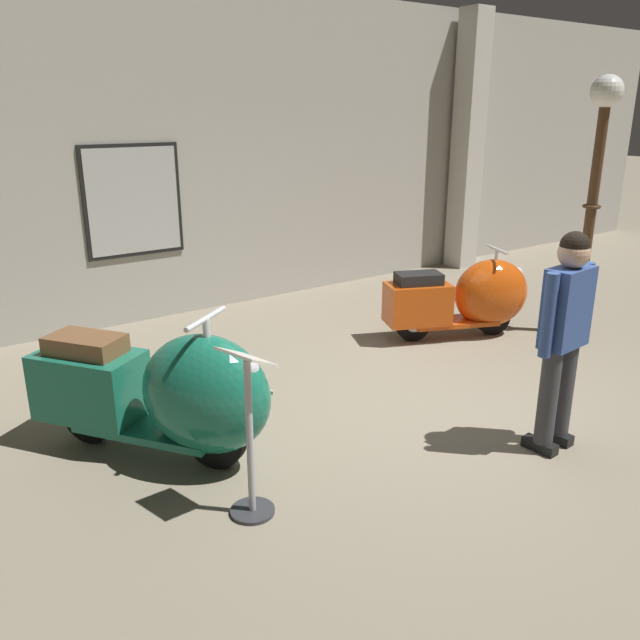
{
  "coord_description": "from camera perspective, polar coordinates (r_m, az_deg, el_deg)",
  "views": [
    {
      "loc": [
        -3.64,
        -3.47,
        2.4
      ],
      "look_at": [
        -0.39,
        1.06,
        0.56
      ],
      "focal_mm": 36.02,
      "sensor_mm": 36.0,
      "label": 1
    }
  ],
  "objects": [
    {
      "name": "ground_plane",
      "position": [
        5.57,
        9.75,
        -7.51
      ],
      "size": [
        60.0,
        60.0,
        0.0
      ],
      "primitive_type": "plane",
      "color": "gray"
    },
    {
      "name": "scooter_1",
      "position": [
        7.16,
        13.08,
        1.97
      ],
      "size": [
        1.65,
        1.05,
        0.98
      ],
      "rotation": [
        0.0,
        0.0,
        -0.41
      ],
      "color": "black",
      "rests_on": "ground"
    },
    {
      "name": "visitor_0",
      "position": [
        4.81,
        20.88,
        -0.65
      ],
      "size": [
        0.55,
        0.28,
        1.62
      ],
      "rotation": [
        0.0,
        0.0,
        1.65
      ],
      "color": "black",
      "rests_on": "ground"
    },
    {
      "name": "showroom_back_wall",
      "position": [
        8.14,
        -8.23,
        14.5
      ],
      "size": [
        18.0,
        0.63,
        3.78
      ],
      "color": "#ADA89E",
      "rests_on": "ground"
    },
    {
      "name": "info_stanchion",
      "position": [
        3.96,
        -6.22,
        -11.18
      ],
      "size": [
        0.29,
        0.36,
        1.1
      ],
      "color": "#333338",
      "rests_on": "ground"
    },
    {
      "name": "scooter_0",
      "position": [
        4.64,
        -13.26,
        -6.35
      ],
      "size": [
        1.46,
        1.79,
        1.11
      ],
      "rotation": [
        0.0,
        0.0,
        -0.96
      ],
      "color": "black",
      "rests_on": "ground"
    },
    {
      "name": "lamppost",
      "position": [
        7.46,
        23.22,
        11.11
      ],
      "size": [
        0.33,
        0.33,
        2.73
      ],
      "color": "#472D19",
      "rests_on": "ground"
    }
  ]
}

